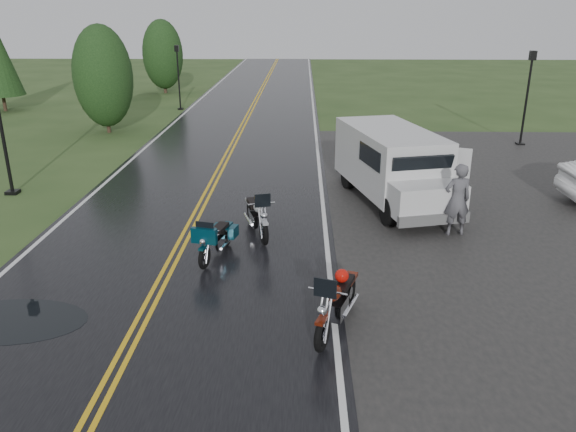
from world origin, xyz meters
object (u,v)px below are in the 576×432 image
Objects in this scene: van_white at (390,187)px; lamp_post_near_left at (0,123)px; lamp_post_far_right at (527,99)px; lamp_post_far_left at (179,78)px; person_at_van at (457,201)px; motorcycle_red at (323,320)px; motorcycle_silver at (264,223)px; motorcycle_teal at (204,248)px.

lamp_post_near_left reaches higher than van_white.
lamp_post_near_left reaches higher than lamp_post_far_right.
lamp_post_far_right reaches higher than lamp_post_far_left.
person_at_van is at bearing -59.82° from lamp_post_far_left.
motorcycle_red is 0.55× the size of lamp_post_far_right.
person_at_van is 23.17m from lamp_post_far_left.
van_white is at bearing -12.33° from lamp_post_near_left.
lamp_post_near_left is (-8.70, 4.23, 1.71)m from motorcycle_silver.
lamp_post_far_left is at bearing 152.45° from lamp_post_far_right.
lamp_post_far_right reaches higher than person_at_van.
lamp_post_near_left is at bearing 158.47° from motorcycle_red.
van_white is 1.82m from person_at_van.
van_white is 1.25× the size of lamp_post_near_left.
motorcycle_red is 6.84m from person_at_van.
person_at_van is at bearing 34.10° from motorcycle_teal.
lamp_post_near_left is at bearing 137.48° from motorcycle_silver.
person_at_van is (6.42, 2.40, 0.42)m from motorcycle_teal.
motorcycle_red is 6.68m from van_white.
lamp_post_far_left reaches higher than motorcycle_teal.
motorcycle_red is at bearing -119.70° from lamp_post_far_right.
motorcycle_silver is 16.16m from lamp_post_far_right.
person_at_van is 0.42× the size of lamp_post_near_left.
motorcycle_silver is at bearing 2.24° from person_at_van.
person_at_van reaches higher than motorcycle_red.
lamp_post_near_left reaches higher than person_at_van.
lamp_post_far_left is (2.18, 16.72, -0.46)m from lamp_post_near_left.
person_at_van is (3.77, 5.70, 0.32)m from motorcycle_red.
van_white reaches higher than motorcycle_teal.
lamp_post_near_left is 1.14× the size of lamp_post_far_right.
motorcycle_silver is 0.48× the size of lamp_post_near_left.
lamp_post_far_right reaches higher than motorcycle_teal.
motorcycle_teal is at bearing -161.35° from van_white.
lamp_post_near_left is 1.24× the size of lamp_post_far_left.
motorcycle_red is 1.01× the size of motorcycle_silver.
van_white is (4.72, 3.04, 0.59)m from motorcycle_teal.
van_white is (2.07, 6.33, 0.49)m from motorcycle_red.
motorcycle_red is 1.17× the size of motorcycle_teal.
van_white is 12.74m from lamp_post_far_right.
lamp_post_far_left reaches higher than van_white.
motorcycle_teal is 0.41× the size of lamp_post_near_left.
motorcycle_silver is at bearing -25.97° from lamp_post_near_left.
motorcycle_silver is 5.22m from person_at_van.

